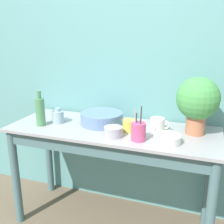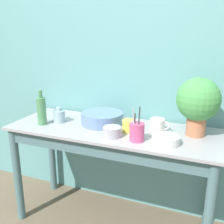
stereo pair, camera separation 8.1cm
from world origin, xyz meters
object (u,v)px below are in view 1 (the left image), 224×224
(bowl_wash_large, at_px, (102,118))
(bottle_short, at_px, (58,117))
(bottle_tall, at_px, (40,111))
(mug_white, at_px, (158,124))
(utensil_cup, at_px, (138,131))
(mug_yellow, at_px, (129,126))
(potted_plant, at_px, (198,101))
(bowl_small_enamel_white, at_px, (167,139))
(bowl_small_steel, at_px, (113,132))

(bowl_wash_large, distance_m, bottle_short, 0.33)
(bottle_tall, distance_m, mug_white, 0.84)
(bowl_wash_large, height_order, utensil_cup, utensil_cup)
(bowl_wash_large, distance_m, mug_white, 0.42)
(mug_white, distance_m, mug_yellow, 0.19)
(mug_yellow, bearing_deg, mug_white, 22.31)
(bowl_wash_large, bearing_deg, mug_white, -1.07)
(potted_plant, relative_size, bowl_small_enamel_white, 2.29)
(bowl_small_steel, bearing_deg, bottle_tall, 176.52)
(mug_white, bearing_deg, bowl_wash_large, 178.93)
(bowl_wash_large, xyz_separation_m, bowl_small_enamel_white, (0.51, -0.20, -0.02))
(mug_white, xyz_separation_m, utensil_cup, (-0.09, -0.21, 0.01))
(mug_white, bearing_deg, bottle_tall, -168.63)
(mug_white, relative_size, mug_yellow, 1.10)
(mug_white, xyz_separation_m, bowl_small_steel, (-0.25, -0.20, -0.01))
(bowl_small_enamel_white, bearing_deg, potted_plant, 54.70)
(bowl_small_enamel_white, distance_m, utensil_cup, 0.18)
(mug_yellow, xyz_separation_m, bowl_small_steel, (-0.07, -0.13, -0.01))
(bowl_small_steel, distance_m, utensil_cup, 0.17)
(bowl_wash_large, xyz_separation_m, bottle_tall, (-0.41, -0.17, 0.06))
(bottle_short, relative_size, bowl_small_enamel_white, 0.69)
(bottle_tall, xyz_separation_m, bottle_short, (0.09, 0.09, -0.06))
(bottle_tall, bearing_deg, mug_white, 11.37)
(bottle_tall, xyz_separation_m, mug_white, (0.83, 0.17, -0.06))
(bottle_tall, xyz_separation_m, utensil_cup, (0.74, -0.04, -0.05))
(bowl_small_steel, bearing_deg, bottle_short, 165.33)
(potted_plant, bearing_deg, mug_white, -173.81)
(potted_plant, relative_size, bottle_short, 3.31)
(bowl_wash_large, distance_m, bowl_small_enamel_white, 0.55)
(bottle_short, height_order, bowl_small_steel, bottle_short)
(potted_plant, bearing_deg, bottle_tall, -169.81)
(bowl_wash_large, relative_size, utensil_cup, 1.39)
(bowl_wash_large, xyz_separation_m, mug_white, (0.42, -0.01, 0.00))
(bowl_wash_large, bearing_deg, bowl_small_enamel_white, -21.42)
(bowl_small_enamel_white, bearing_deg, bottle_tall, 178.37)
(mug_white, bearing_deg, bottle_short, -174.22)
(utensil_cup, bearing_deg, bowl_wash_large, 146.87)
(potted_plant, distance_m, mug_yellow, 0.48)
(bowl_wash_large, relative_size, mug_yellow, 2.52)
(bottle_tall, distance_m, bowl_small_steel, 0.58)
(bottle_short, bearing_deg, potted_plant, 5.88)
(bottle_tall, bearing_deg, bowl_small_enamel_white, -1.63)
(bowl_small_steel, xyz_separation_m, utensil_cup, (0.17, -0.01, 0.03))
(bottle_tall, bearing_deg, bottle_short, 45.88)
(bottle_tall, relative_size, mug_yellow, 2.09)
(bowl_small_steel, bearing_deg, utensil_cup, -2.68)
(bowl_wash_large, distance_m, mug_yellow, 0.25)
(mug_white, relative_size, utensil_cup, 0.60)
(bottle_tall, xyz_separation_m, bowl_small_steel, (0.57, -0.03, -0.07))
(bowl_small_steel, bearing_deg, mug_white, 38.22)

